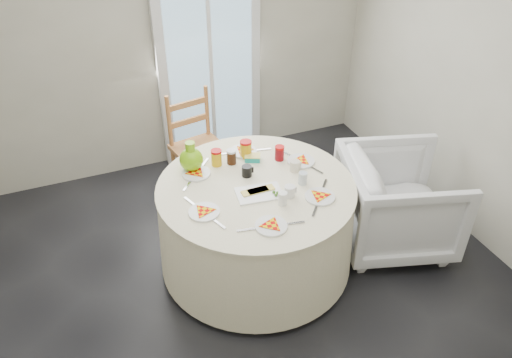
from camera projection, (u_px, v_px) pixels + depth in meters
name	position (u px, v px, depth m)	size (l,w,h in m)	color
floor	(247.00, 293.00, 3.67)	(4.00, 4.00, 0.00)	black
wall_back	(163.00, 35.00, 4.44)	(4.00, 0.02, 2.60)	#BCB5A3
wall_right	(506.00, 87.00, 3.55)	(0.02, 4.00, 2.60)	#BCB5A3
glass_door	(209.00, 58.00, 4.67)	(1.00, 0.08, 2.10)	silver
table	(256.00, 226.00, 3.72)	(1.45, 1.45, 0.74)	#F7ECBE
wooden_chair	(200.00, 149.00, 4.43)	(0.44, 0.42, 0.98)	#A36C41
armchair	(397.00, 202.00, 3.93)	(0.84, 0.79, 0.87)	white
place_settings	(256.00, 183.00, 3.50)	(1.12, 1.12, 0.02)	white
jar_cluster	(247.00, 154.00, 3.71)	(0.53, 0.27, 0.15)	#9A5B0E
butter_tub	(253.00, 156.00, 3.76)	(0.12, 0.08, 0.05)	#11948B
green_pitcher	(191.00, 155.00, 3.61)	(0.17, 0.17, 0.23)	#74BB0D
cheese_platter	(259.00, 191.00, 3.42)	(0.32, 0.20, 0.04)	white
mugs_glasses	(276.00, 171.00, 3.54)	(0.55, 0.55, 0.10)	#9A9A9A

